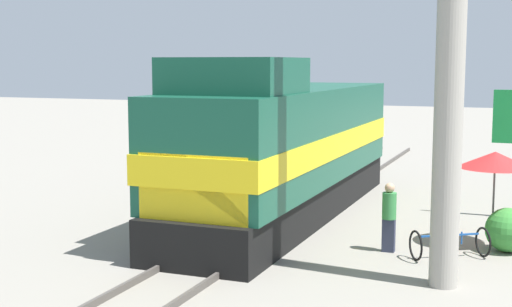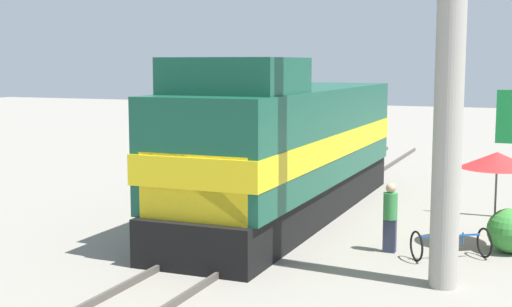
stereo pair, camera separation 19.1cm
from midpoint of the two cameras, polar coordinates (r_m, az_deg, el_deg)
name	(u,v)px [view 1 (the left image)]	position (r m, az deg, el deg)	size (l,w,h in m)	color
ground_plane	(237,246)	(18.01, -1.85, -7.37)	(120.00, 120.00, 0.00)	gray
rail_near	(211,240)	(18.28, -3.93, -6.92)	(0.08, 42.46, 0.15)	#4C4742
rail_far	(264,245)	(17.73, 0.30, -7.36)	(0.08, 42.46, 0.15)	#4C4742
locomotive	(284,149)	(20.84, 1.97, 0.36)	(3.14, 13.17, 4.68)	black
vendor_umbrella	(495,160)	(18.45, 18.31, -0.49)	(1.80, 1.80, 2.39)	#4C4C4C
shrub_cluster	(508,230)	(18.31, 19.22, -5.80)	(1.08, 1.08, 1.08)	#388C38
person_bystander	(389,215)	(17.51, 10.29, -4.83)	(0.34, 0.34, 1.69)	#2D3347
bicycle	(450,243)	(17.33, 14.94, -6.96)	(1.85, 1.54, 0.71)	black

